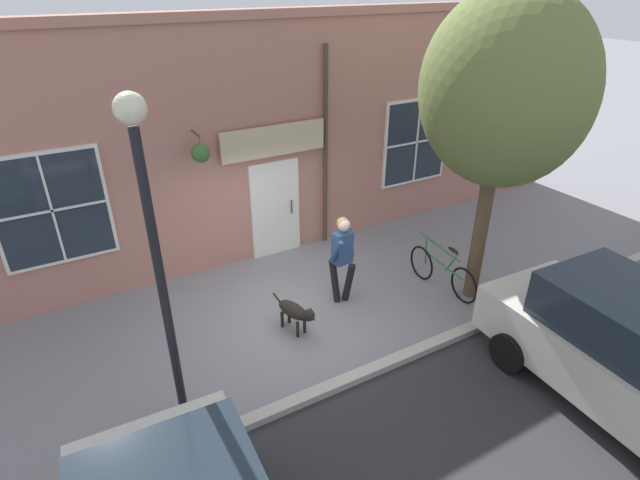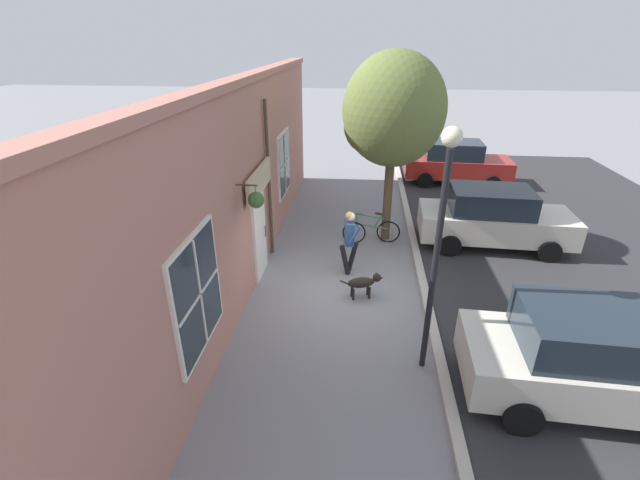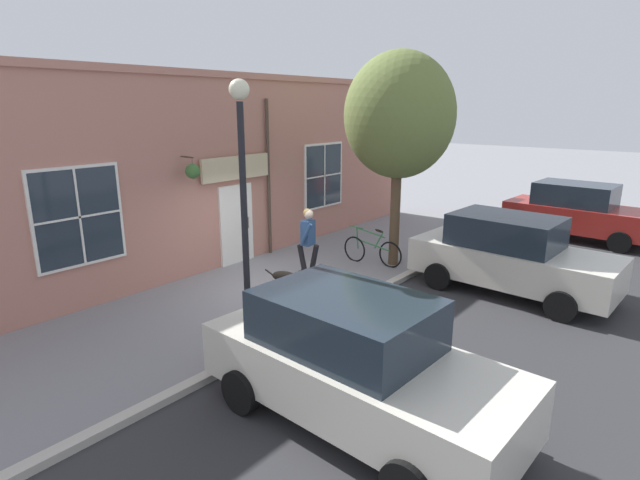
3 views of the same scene
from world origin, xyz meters
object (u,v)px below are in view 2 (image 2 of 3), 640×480
object	(u,v)px
parked_car_far_end	(456,162)
parked_car_mid_block	(493,218)
parked_car_nearest_curb	(596,359)
street_lamp	(441,222)
pedestrian_walking	(349,237)
leaning_bicycle	(371,231)
dog_on_leash	(364,282)
street_tree_by_curb	(391,113)

from	to	relation	value
parked_car_far_end	parked_car_mid_block	bearing A→B (deg)	-90.20
parked_car_nearest_curb	street_lamp	world-z (taller)	street_lamp
parked_car_nearest_curb	parked_car_mid_block	distance (m)	6.08
pedestrian_walking	street_lamp	distance (m)	4.20
leaning_bicycle	parked_car_far_end	bearing A→B (deg)	60.47
pedestrian_walking	dog_on_leash	world-z (taller)	pedestrian_walking
parked_car_nearest_curb	parked_car_mid_block	size ratio (longest dim) A/B	1.00
parked_car_mid_block	parked_car_far_end	bearing A→B (deg)	89.80
parked_car_nearest_curb	street_tree_by_curb	bearing A→B (deg)	117.37
pedestrian_walking	dog_on_leash	distance (m)	1.38
parked_car_mid_block	parked_car_far_end	distance (m)	6.08
street_tree_by_curb	leaning_bicycle	world-z (taller)	street_tree_by_curb
leaning_bicycle	dog_on_leash	bearing A→B (deg)	-93.72
dog_on_leash	parked_car_nearest_curb	world-z (taller)	parked_car_nearest_curb
pedestrian_walking	street_tree_by_curb	distance (m)	3.68
pedestrian_walking	leaning_bicycle	size ratio (longest dim) A/B	1.00
leaning_bicycle	parked_car_nearest_curb	world-z (taller)	parked_car_nearest_curb
leaning_bicycle	street_lamp	distance (m)	5.98
street_tree_by_curb	parked_car_mid_block	distance (m)	4.29
parked_car_nearest_curb	parked_car_far_end	bearing A→B (deg)	90.28
dog_on_leash	parked_car_mid_block	world-z (taller)	parked_car_mid_block
leaning_bicycle	parked_car_mid_block	world-z (taller)	parked_car_mid_block
dog_on_leash	parked_car_far_end	size ratio (longest dim) A/B	0.24
pedestrian_walking	parked_car_mid_block	world-z (taller)	parked_car_mid_block
dog_on_leash	leaning_bicycle	distance (m)	3.07
pedestrian_walking	parked_car_mid_block	distance (m)	4.63
pedestrian_walking	street_tree_by_curb	world-z (taller)	street_tree_by_curb
pedestrian_walking	leaning_bicycle	world-z (taller)	pedestrian_walking
parked_car_nearest_curb	parked_car_far_end	size ratio (longest dim) A/B	1.00
parked_car_far_end	street_tree_by_curb	bearing A→B (deg)	-118.50
parked_car_mid_block	street_tree_by_curb	bearing A→B (deg)	176.39
street_tree_by_curb	street_lamp	world-z (taller)	street_tree_by_curb
dog_on_leash	leaning_bicycle	world-z (taller)	leaning_bicycle
street_lamp	parked_car_mid_block	bearing A→B (deg)	64.81
dog_on_leash	parked_car_far_end	bearing A→B (deg)	68.11
parked_car_far_end	street_lamp	xyz separation A→B (m)	(-2.61, -11.58, 2.09)
pedestrian_walking	dog_on_leash	bearing A→B (deg)	-71.01
parked_car_mid_block	parked_car_nearest_curb	bearing A→B (deg)	-89.24
dog_on_leash	street_tree_by_curb	world-z (taller)	street_tree_by_curb
parked_car_mid_block	parked_car_far_end	xyz separation A→B (m)	(0.02, 6.08, 0.00)
dog_on_leash	parked_car_far_end	world-z (taller)	parked_car_far_end
dog_on_leash	leaning_bicycle	bearing A→B (deg)	86.28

